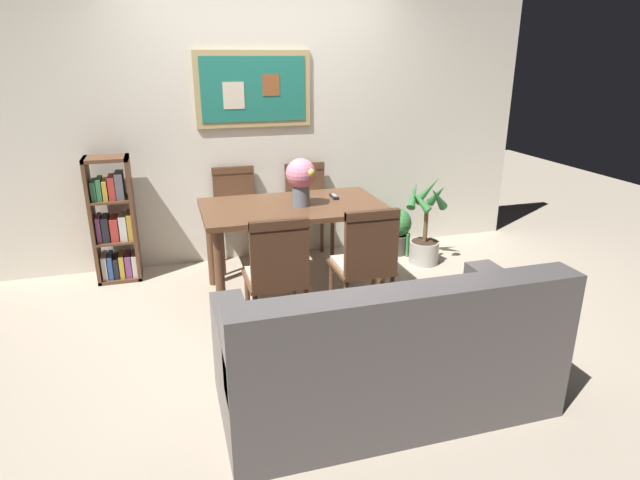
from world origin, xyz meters
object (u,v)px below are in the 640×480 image
potted_palm (425,233)px  flower_vase (301,178)px  bookshelf (115,224)px  tv_remote (334,196)px  dining_chair_near_right (366,258)px  leather_couch (387,359)px  potted_ivy (396,231)px  dining_chair_near_left (277,270)px  dining_table (293,217)px  dining_chair_far_right (308,204)px  dining_chair_far_left (236,209)px

potted_palm → flower_vase: size_ratio=2.21×
bookshelf → tv_remote: size_ratio=6.86×
dining_chair_near_right → bookshelf: 2.27m
flower_vase → leather_couch: bearing=-87.8°
potted_ivy → flower_vase: size_ratio=1.39×
bookshelf → tv_remote: (1.79, -0.59, 0.26)m
dining_chair_near_left → potted_palm: (1.63, 1.05, -0.24)m
dining_table → dining_chair_far_right: 0.82m
potted_palm → flower_vase: 1.48m
leather_couch → dining_chair_far_left: bearing=101.1°
bookshelf → potted_palm: bearing=-8.9°
dining_chair_far_left → potted_palm: 1.77m
dining_chair_far_right → potted_ivy: dining_chair_far_right is taller
dining_chair_near_left → dining_chair_near_right: size_ratio=1.00×
bookshelf → dining_chair_near_right: bearing=-39.5°
flower_vase → dining_chair_near_right: bearing=-68.0°
bookshelf → potted_ivy: 2.63m
dining_chair_near_right → dining_chair_far_left: same height
bookshelf → dining_chair_near_left: bearing=-53.0°
dining_chair_far_right → dining_chair_far_left: bearing=178.4°
dining_chair_far_left → tv_remote: bearing=-41.3°
dining_chair_far_right → bookshelf: bearing=-178.7°
dining_chair_far_right → tv_remote: 0.67m
dining_chair_near_right → bookshelf: (-1.75, 1.45, -0.04)m
bookshelf → potted_palm: bookshelf is taller
leather_couch → potted_ivy: (1.08, 2.27, -0.08)m
dining_chair_far_right → dining_chair_near_right: 1.49m
dining_chair_near_right → flower_vase: (-0.28, 0.70, 0.44)m
leather_couch → dining_chair_far_right: bearing=85.2°
dining_chair_near_right → bookshelf: size_ratio=0.84×
potted_ivy → tv_remote: tv_remote is taller
dining_chair_near_left → potted_palm: 1.95m
flower_vase → tv_remote: 0.42m
dining_chair_near_left → bookshelf: bearing=127.0°
tv_remote → bookshelf: bearing=161.8°
dining_chair_far_left → potted_ivy: dining_chair_far_left is taller
potted_ivy → dining_chair_near_left: bearing=-137.1°
bookshelf → flower_vase: size_ratio=2.89×
potted_palm → dining_chair_far_right: bearing=155.1°
dining_chair_near_right → potted_ivy: dining_chair_near_right is taller
potted_palm → tv_remote: bearing=-170.5°
flower_vase → dining_chair_far_right: bearing=71.7°
dining_chair_far_right → bookshelf: (-1.73, -0.04, -0.04)m
flower_vase → tv_remote: bearing=26.6°
dining_chair_far_right → flower_vase: 0.94m
dining_table → potted_palm: 1.41m
dining_table → dining_chair_far_left: bearing=114.9°
dining_chair_near_left → bookshelf: bookshelf is taller
bookshelf → flower_vase: 1.72m
flower_vase → potted_ivy: bearing=30.3°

